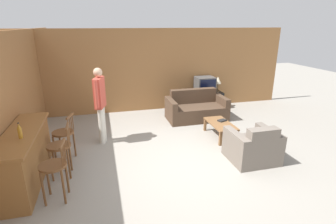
% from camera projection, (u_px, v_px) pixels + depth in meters
% --- Properties ---
extents(ground_plane, '(24.00, 24.00, 0.00)m').
position_uv_depth(ground_plane, '(182.00, 163.00, 5.38)').
color(ground_plane, gray).
extents(wall_back, '(9.40, 0.08, 2.60)m').
position_uv_depth(wall_back, '(148.00, 71.00, 8.37)').
color(wall_back, '#9E6B3D').
rests_on(wall_back, ground_plane).
extents(wall_left, '(0.08, 8.71, 2.60)m').
position_uv_depth(wall_left, '(16.00, 96.00, 5.44)').
color(wall_left, '#9E6B3D').
rests_on(wall_left, ground_plane).
extents(bar_counter, '(0.55, 2.08, 0.97)m').
position_uv_depth(bar_counter, '(26.00, 157.00, 4.63)').
color(bar_counter, brown).
rests_on(bar_counter, ground_plane).
extents(bar_chair_near, '(0.46, 0.46, 1.00)m').
position_uv_depth(bar_chair_near, '(54.00, 169.00, 4.12)').
color(bar_chair_near, brown).
rests_on(bar_chair_near, ground_plane).
extents(bar_chair_mid, '(0.43, 0.43, 1.00)m').
position_uv_depth(bar_chair_mid, '(60.00, 149.00, 4.78)').
color(bar_chair_mid, brown).
rests_on(bar_chair_mid, ground_plane).
extents(bar_chair_far, '(0.52, 0.52, 1.00)m').
position_uv_depth(bar_chair_far, '(64.00, 135.00, 5.36)').
color(bar_chair_far, brown).
rests_on(bar_chair_far, ground_plane).
extents(couch_far, '(1.74, 0.91, 0.85)m').
position_uv_depth(couch_far, '(196.00, 109.00, 7.83)').
color(couch_far, '#4C3828').
rests_on(couch_far, ground_plane).
extents(armchair_near, '(0.93, 0.86, 0.83)m').
position_uv_depth(armchair_near, '(253.00, 147.00, 5.40)').
color(armchair_near, '#70665B').
rests_on(armchair_near, ground_plane).
extents(coffee_table, '(0.51, 1.02, 0.37)m').
position_uv_depth(coffee_table, '(220.00, 125.00, 6.56)').
color(coffee_table, brown).
rests_on(coffee_table, ground_plane).
extents(tv_unit, '(1.19, 0.54, 0.55)m').
position_uv_depth(tv_unit, '(204.00, 100.00, 8.81)').
color(tv_unit, black).
rests_on(tv_unit, ground_plane).
extents(tv, '(0.60, 0.53, 0.52)m').
position_uv_depth(tv, '(205.00, 85.00, 8.64)').
color(tv, '#4C4C4C').
rests_on(tv, tv_unit).
extents(bottle, '(0.06, 0.06, 0.27)m').
position_uv_depth(bottle, '(20.00, 131.00, 4.20)').
color(bottle, '#B27A23').
rests_on(bottle, bar_counter).
extents(book_on_table, '(0.25, 0.20, 0.03)m').
position_uv_depth(book_on_table, '(222.00, 120.00, 6.67)').
color(book_on_table, black).
rests_on(book_on_table, coffee_table).
extents(table_lamp, '(0.23, 0.23, 0.51)m').
position_uv_depth(table_lamp, '(218.00, 81.00, 8.72)').
color(table_lamp, brown).
rests_on(table_lamp, tv_unit).
extents(person_by_window, '(0.28, 0.51, 1.80)m').
position_uv_depth(person_by_window, '(100.00, 101.00, 6.03)').
color(person_by_window, silver).
rests_on(person_by_window, ground_plane).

